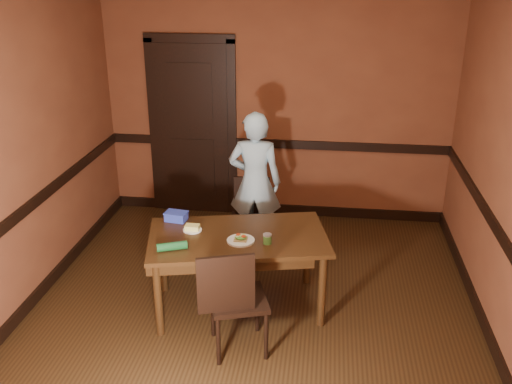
% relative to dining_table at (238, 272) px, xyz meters
% --- Properties ---
extents(floor, '(4.00, 4.50, 0.01)m').
position_rel_dining_table_xyz_m(floor, '(0.13, -0.16, -0.36)').
color(floor, black).
rests_on(floor, ground).
extents(wall_back, '(4.00, 0.02, 2.70)m').
position_rel_dining_table_xyz_m(wall_back, '(0.13, 2.09, 0.99)').
color(wall_back, brown).
rests_on(wall_back, ground).
extents(wall_front, '(4.00, 0.02, 2.70)m').
position_rel_dining_table_xyz_m(wall_front, '(0.13, -2.41, 0.99)').
color(wall_front, brown).
rests_on(wall_front, ground).
extents(wall_left, '(0.02, 4.50, 2.70)m').
position_rel_dining_table_xyz_m(wall_left, '(-1.87, -0.16, 0.99)').
color(wall_left, brown).
rests_on(wall_left, ground).
extents(dado_back, '(4.00, 0.03, 0.10)m').
position_rel_dining_table_xyz_m(dado_back, '(0.13, 2.07, 0.54)').
color(dado_back, black).
rests_on(dado_back, ground).
extents(dado_left, '(0.03, 4.50, 0.10)m').
position_rel_dining_table_xyz_m(dado_left, '(-1.85, -0.16, 0.54)').
color(dado_left, black).
rests_on(dado_left, ground).
extents(dado_right, '(0.03, 4.50, 0.10)m').
position_rel_dining_table_xyz_m(dado_right, '(2.12, -0.16, 0.54)').
color(dado_right, black).
rests_on(dado_right, ground).
extents(baseboard_back, '(4.00, 0.03, 0.12)m').
position_rel_dining_table_xyz_m(baseboard_back, '(0.13, 2.07, -0.30)').
color(baseboard_back, black).
rests_on(baseboard_back, ground).
extents(baseboard_left, '(0.03, 4.50, 0.12)m').
position_rel_dining_table_xyz_m(baseboard_left, '(-1.85, -0.16, -0.30)').
color(baseboard_left, black).
rests_on(baseboard_left, ground).
extents(baseboard_right, '(0.03, 4.50, 0.12)m').
position_rel_dining_table_xyz_m(baseboard_right, '(2.12, -0.16, -0.30)').
color(baseboard_right, black).
rests_on(baseboard_right, ground).
extents(door, '(1.05, 0.07, 2.20)m').
position_rel_dining_table_xyz_m(door, '(-0.87, 2.05, 0.73)').
color(door, black).
rests_on(door, ground).
extents(dining_table, '(1.68, 1.17, 0.72)m').
position_rel_dining_table_xyz_m(dining_table, '(0.00, 0.00, 0.00)').
color(dining_table, black).
rests_on(dining_table, floor).
extents(chair_far, '(0.41, 0.41, 0.81)m').
position_rel_dining_table_xyz_m(chair_far, '(-0.05, 1.01, 0.05)').
color(chair_far, black).
rests_on(chair_far, floor).
extents(chair_near, '(0.55, 0.55, 0.93)m').
position_rel_dining_table_xyz_m(chair_near, '(0.09, -0.58, 0.11)').
color(chair_near, black).
rests_on(chair_near, floor).
extents(person, '(0.56, 0.37, 1.52)m').
position_rel_dining_table_xyz_m(person, '(-0.00, 1.16, 0.40)').
color(person, '#A1C9DD').
rests_on(person, floor).
extents(sandwich_plate, '(0.23, 0.23, 0.06)m').
position_rel_dining_table_xyz_m(sandwich_plate, '(0.04, -0.11, 0.37)').
color(sandwich_plate, white).
rests_on(sandwich_plate, dining_table).
extents(sauce_jar, '(0.07, 0.07, 0.09)m').
position_rel_dining_table_xyz_m(sauce_jar, '(0.27, -0.12, 0.40)').
color(sauce_jar, '#478B3A').
rests_on(sauce_jar, dining_table).
extents(cheese_saucer, '(0.17, 0.17, 0.05)m').
position_rel_dining_table_xyz_m(cheese_saucer, '(-0.41, 0.04, 0.38)').
color(cheese_saucer, white).
rests_on(cheese_saucer, dining_table).
extents(food_tub, '(0.21, 0.16, 0.08)m').
position_rel_dining_table_xyz_m(food_tub, '(-0.60, 0.23, 0.40)').
color(food_tub, '#3043BB').
rests_on(food_tub, dining_table).
extents(wrapped_veg, '(0.26, 0.16, 0.07)m').
position_rel_dining_table_xyz_m(wrapped_veg, '(-0.49, -0.33, 0.39)').
color(wrapped_veg, '#14471F').
rests_on(wrapped_veg, dining_table).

